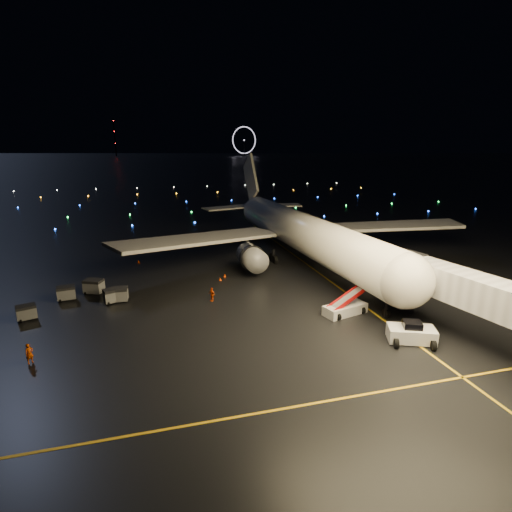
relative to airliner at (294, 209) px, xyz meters
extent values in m
plane|color=black|center=(-11.24, 273.20, -8.17)|extent=(2000.00, 2000.00, 0.00)
cube|color=gold|center=(0.76, -11.80, -8.16)|extent=(0.25, 80.00, 0.02)
cube|color=gold|center=(-16.24, -36.80, -8.16)|extent=(60.00, 0.25, 0.02)
cube|color=silver|center=(0.53, -30.43, -7.15)|extent=(4.80, 3.71, 2.03)
imported|color=#EE4A05|center=(-33.11, -25.35, -7.28)|extent=(0.77, 0.74, 1.79)
imported|color=#EE4A05|center=(-15.98, -15.41, -7.33)|extent=(0.87, 1.05, 1.67)
cone|color=#EC3A00|center=(-12.80, -6.89, -7.94)|extent=(0.42, 0.42, 0.46)
cone|color=#EC3A00|center=(-7.56, -2.47, -7.93)|extent=(0.51, 0.51, 0.48)
cone|color=#EC3A00|center=(-13.69, -8.23, -7.94)|extent=(0.52, 0.52, 0.46)
cone|color=#EC3A00|center=(-24.63, 3.59, -7.91)|extent=(0.59, 0.59, 0.51)
cylinder|color=black|center=(-71.24, 713.20, 23.83)|extent=(1.80, 1.80, 64.00)
cube|color=slate|center=(-26.62, -12.73, -7.31)|extent=(2.11, 1.54, 1.72)
cube|color=slate|center=(-27.31, -12.82, -7.33)|extent=(2.33, 1.96, 1.69)
cube|color=slate|center=(-32.73, -10.50, -7.32)|extent=(2.21, 1.73, 1.70)
cube|color=slate|center=(-29.78, -9.14, -7.25)|extent=(2.60, 2.27, 1.85)
cube|color=slate|center=(-35.79, -15.49, -7.37)|extent=(2.21, 1.87, 1.60)
camera|label=1|loc=(-22.52, -59.60, 9.67)|focal=28.00mm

